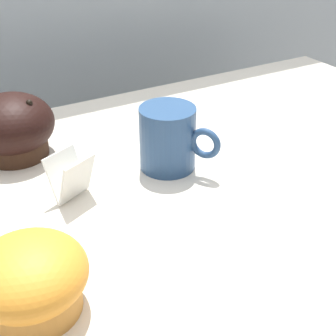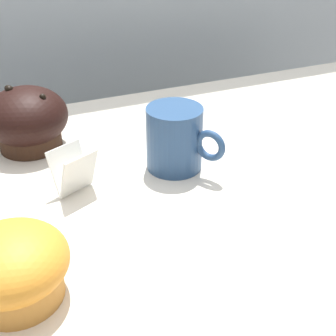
{
  "view_description": "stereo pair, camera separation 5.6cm",
  "coord_description": "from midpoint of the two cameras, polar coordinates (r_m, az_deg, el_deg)",
  "views": [
    {
      "loc": [
        -0.3,
        -0.45,
        1.26
      ],
      "look_at": [
        -0.06,
        -0.03,
        0.96
      ],
      "focal_mm": 50.0,
      "sensor_mm": 36.0,
      "label": 1
    },
    {
      "loc": [
        -0.25,
        -0.47,
        1.26
      ],
      "look_at": [
        -0.06,
        -0.03,
        0.96
      ],
      "focal_mm": 50.0,
      "sensor_mm": 36.0,
      "label": 2
    }
  ],
  "objects": [
    {
      "name": "muffin_back_left",
      "position": [
        0.45,
        -14.98,
        -11.72
      ],
      "size": [
        0.11,
        0.11,
        0.07
      ],
      "color": "#CE8638",
      "rests_on": "display_counter"
    },
    {
      "name": "muffin_front_center",
      "position": [
        0.71,
        -14.61,
        5.63
      ],
      "size": [
        0.12,
        0.12,
        0.1
      ],
      "color": "#321D13",
      "rests_on": "display_counter"
    },
    {
      "name": "price_card",
      "position": [
        0.59,
        -8.75,
        -0.43
      ],
      "size": [
        0.06,
        0.06,
        0.06
      ],
      "color": "white",
      "rests_on": "display_counter"
    },
    {
      "name": "coffee_cup",
      "position": [
        0.63,
        3.47,
        3.7
      ],
      "size": [
        0.09,
        0.1,
        0.09
      ],
      "color": "navy",
      "rests_on": "display_counter"
    },
    {
      "name": "wall_back",
      "position": [
        1.15,
        -8.09,
        12.87
      ],
      "size": [
        3.2,
        0.1,
        1.8
      ],
      "primitive_type": "cube",
      "color": "#A8B2B7",
      "rests_on": "ground"
    }
  ]
}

